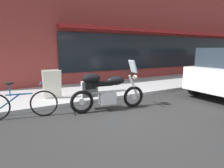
{
  "coord_description": "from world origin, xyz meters",
  "views": [
    {
      "loc": [
        -2.33,
        -3.84,
        1.69
      ],
      "look_at": [
        0.09,
        0.7,
        0.7
      ],
      "focal_mm": 28.85,
      "sensor_mm": 36.0,
      "label": 1
    }
  ],
  "objects": [
    {
      "name": "ground_plane",
      "position": [
        0.0,
        0.0,
        0.0
      ],
      "size": [
        80.0,
        80.0,
        0.0
      ],
      "primitive_type": "plane",
      "color": "#292929"
    },
    {
      "name": "sidewalk_curb",
      "position": [
        9.0,
        2.78,
        0.06
      ],
      "size": [
        30.0,
        2.91,
        0.12
      ],
      "color": "#A5A5A5",
      "rests_on": "ground_plane"
    },
    {
      "name": "sandwich_board_sign",
      "position": [
        -1.35,
        2.16,
        0.58
      ],
      "size": [
        0.55,
        0.41,
        0.92
      ],
      "color": "silver",
      "rests_on": "sidewalk_curb"
    },
    {
      "name": "storefront_building",
      "position": [
        7.08,
        4.4,
        3.31
      ],
      "size": [
        22.16,
        0.9,
        6.77
      ],
      "color": "maroon",
      "rests_on": "ground_plane"
    },
    {
      "name": "parked_bicycle",
      "position": [
        -2.33,
        0.98,
        0.37
      ],
      "size": [
        1.75,
        0.54,
        0.93
      ],
      "color": "black",
      "rests_on": "ground_plane"
    },
    {
      "name": "touring_motorcycle",
      "position": [
        -0.23,
        0.55,
        0.6
      ],
      "size": [
        2.16,
        0.83,
        1.39
      ],
      "color": "black",
      "rests_on": "ground_plane"
    }
  ]
}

